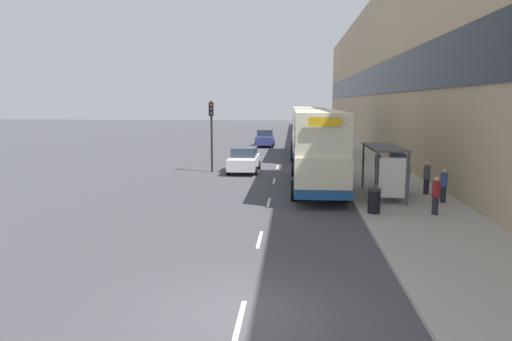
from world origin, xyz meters
TOP-DOWN VIEW (x-y plane):
  - ground_plane at (0.00, 0.00)m, footprint 220.00×220.00m
  - pavement at (6.50, 38.50)m, footprint 5.00×93.00m
  - terrace_facade at (10.49, 38.50)m, footprint 3.10×93.00m
  - lane_mark_0 at (0.00, -0.35)m, footprint 0.12×2.00m
  - lane_mark_1 at (0.00, 5.67)m, footprint 0.12×2.00m
  - lane_mark_2 at (0.00, 11.68)m, footprint 0.12×2.00m
  - lane_mark_3 at (0.00, 17.70)m, footprint 0.12×2.00m
  - lane_mark_4 at (0.00, 23.72)m, footprint 0.12×2.00m
  - bus_shelter at (5.77, 12.60)m, footprint 1.60×4.20m
  - double_decker_bus_near at (2.47, 15.68)m, footprint 2.85×11.27m
  - double_decker_bus_ahead at (2.37, 30.58)m, footprint 2.85×11.54m
  - car_0 at (-1.90, 39.33)m, footprint 2.01×4.45m
  - car_1 at (2.53, 67.55)m, footprint 2.07×4.03m
  - car_2 at (-2.21, 21.16)m, footprint 2.04×4.39m
  - car_3 at (2.84, 58.80)m, footprint 1.93×4.10m
  - pedestrian_at_shelter at (7.89, 13.63)m, footprint 0.33×0.33m
  - pedestrian_1 at (7.00, 14.00)m, footprint 0.32×0.32m
  - pedestrian_2 at (7.04, 9.31)m, footprint 0.32×0.32m
  - pedestrian_3 at (8.12, 11.72)m, footprint 0.31×0.31m
  - pedestrian_4 at (5.95, 16.31)m, footprint 0.37×0.37m
  - litter_bin at (4.55, 9.36)m, footprint 0.55×0.55m
  - traffic_light_far_kerb at (-4.40, 20.92)m, footprint 0.30×0.32m

SIDE VIEW (x-z plane):
  - ground_plane at x=0.00m, z-range 0.00..0.00m
  - lane_mark_0 at x=0.00m, z-range 0.00..0.01m
  - lane_mark_1 at x=0.00m, z-range 0.00..0.01m
  - lane_mark_2 at x=0.00m, z-range 0.00..0.01m
  - lane_mark_3 at x=0.00m, z-range 0.00..0.01m
  - lane_mark_4 at x=0.00m, z-range 0.00..0.01m
  - pavement at x=6.50m, z-range 0.00..0.14m
  - litter_bin at x=4.55m, z-range 0.14..1.19m
  - car_2 at x=-2.21m, z-range 0.00..1.69m
  - car_3 at x=2.84m, z-range -0.02..1.79m
  - car_0 at x=-1.90m, z-range -0.02..1.80m
  - car_1 at x=2.53m, z-range -0.02..1.81m
  - pedestrian_3 at x=8.12m, z-range 0.16..1.73m
  - pedestrian_2 at x=7.04m, z-range 0.16..1.75m
  - pedestrian_1 at x=7.00m, z-range 0.16..1.77m
  - pedestrian_at_shelter at x=7.89m, z-range 0.16..1.82m
  - pedestrian_4 at x=5.95m, z-range 0.16..2.02m
  - bus_shelter at x=5.77m, z-range 0.64..3.12m
  - double_decker_bus_near at x=2.47m, z-range 0.14..4.44m
  - double_decker_bus_ahead at x=2.37m, z-range 0.14..4.44m
  - traffic_light_far_kerb at x=-4.40m, z-range 0.84..5.68m
  - terrace_facade at x=10.49m, z-range -0.01..15.30m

